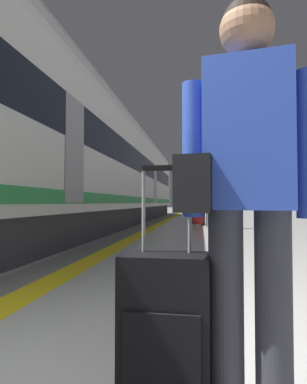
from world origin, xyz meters
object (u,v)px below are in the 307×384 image
at_px(high_speed_train, 89,157).
at_px(suitcase_near, 197,218).
at_px(passenger_near, 206,201).
at_px(passenger_mid, 222,201).
at_px(traveller_foreground, 244,175).
at_px(suitcase_mid, 212,218).
at_px(rolling_suitcase_foreground, 165,327).

bearing_deg(high_speed_train, suitcase_near, 28.96).
xyz_separation_m(passenger_near, suitcase_near, (-0.32, -0.19, -0.67)).
bearing_deg(passenger_mid, traveller_foreground, -93.07).
bearing_deg(passenger_near, passenger_mid, -72.51).
height_order(traveller_foreground, passenger_mid, traveller_foreground).
distance_m(high_speed_train, passenger_near, 4.87).
height_order(suitcase_near, suitcase_mid, suitcase_mid).
xyz_separation_m(passenger_mid, suitcase_mid, (-0.32, -0.10, -0.58)).
relative_size(rolling_suitcase_foreground, suitcase_mid, 1.00).
distance_m(traveller_foreground, passenger_near, 11.73).
height_order(high_speed_train, passenger_near, high_speed_train).
bearing_deg(suitcase_near, passenger_mid, -60.15).
xyz_separation_m(suitcase_near, passenger_mid, (0.84, -1.47, 0.64)).
bearing_deg(passenger_mid, suitcase_near, 119.85).
height_order(rolling_suitcase_foreground, passenger_near, passenger_near).
distance_m(passenger_near, suitcase_near, 0.77).
relative_size(passenger_near, suitcase_near, 1.77).
relative_size(high_speed_train, rolling_suitcase_foreground, 30.27).
relative_size(high_speed_train, passenger_near, 19.14).
bearing_deg(suitcase_near, high_speed_train, -151.04).
height_order(suitcase_near, passenger_mid, passenger_mid).
xyz_separation_m(high_speed_train, rolling_suitcase_foreground, (3.69, -9.47, -2.13)).
relative_size(high_speed_train, suitcase_mid, 30.40).
height_order(passenger_near, passenger_mid, passenger_near).
bearing_deg(passenger_mid, high_speed_train, -172.69).
relative_size(rolling_suitcase_foreground, passenger_mid, 0.65).
distance_m(high_speed_train, suitcase_mid, 4.77).
bearing_deg(high_speed_train, passenger_mid, 7.31).
relative_size(high_speed_train, suitcase_near, 33.89).
relative_size(traveller_foreground, suitcase_mid, 1.65).
relative_size(traveller_foreground, passenger_mid, 1.08).
bearing_deg(passenger_mid, suitcase_mid, -162.77).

